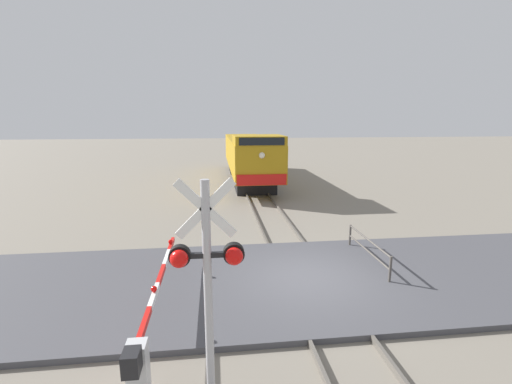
{
  "coord_description": "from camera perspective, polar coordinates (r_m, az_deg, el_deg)",
  "views": [
    {
      "loc": [
        -2.69,
        -9.57,
        4.9
      ],
      "look_at": [
        -0.86,
        5.82,
        1.61
      ],
      "focal_mm": 24.34,
      "sensor_mm": 36.0,
      "label": 1
    }
  ],
  "objects": [
    {
      "name": "crossing_gate",
      "position": [
        7.82,
        -17.54,
        -20.8
      ],
      "size": [
        0.36,
        6.21,
        1.16
      ],
      "color": "silver",
      "rests_on": "ground_plane"
    },
    {
      "name": "locomotive",
      "position": [
        27.81,
        -1.22,
        6.07
      ],
      "size": [
        3.08,
        16.31,
        3.89
      ],
      "color": "black",
      "rests_on": "ground_plane"
    },
    {
      "name": "road_surface",
      "position": [
        11.05,
        8.25,
        -14.01
      ],
      "size": [
        36.0,
        6.02,
        0.15
      ],
      "primitive_type": "cube",
      "color": "#47474C",
      "rests_on": "ground_plane"
    },
    {
      "name": "guard_railing",
      "position": [
        12.43,
        17.89,
        -8.69
      ],
      "size": [
        0.08,
        3.18,
        0.95
      ],
      "color": "#4C4742",
      "rests_on": "ground_plane"
    },
    {
      "name": "ground_plane",
      "position": [
        11.08,
        8.24,
        -14.37
      ],
      "size": [
        160.0,
        160.0,
        0.0
      ],
      "primitive_type": "plane",
      "color": "gray"
    },
    {
      "name": "rail_track_right",
      "position": [
        11.25,
        11.89,
        -13.68
      ],
      "size": [
        0.08,
        80.0,
        0.15
      ],
      "primitive_type": "cube",
      "color": "#59544C",
      "rests_on": "ground_plane"
    },
    {
      "name": "crossing_signal",
      "position": [
        5.66,
        -7.97,
        -13.14
      ],
      "size": [
        1.18,
        0.33,
        4.03
      ],
      "color": "#ADADB2",
      "rests_on": "ground_plane"
    },
    {
      "name": "rail_track_left",
      "position": [
        10.9,
        4.49,
        -14.31
      ],
      "size": [
        0.08,
        80.0,
        0.15
      ],
      "primitive_type": "cube",
      "color": "#59544C",
      "rests_on": "ground_plane"
    }
  ]
}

